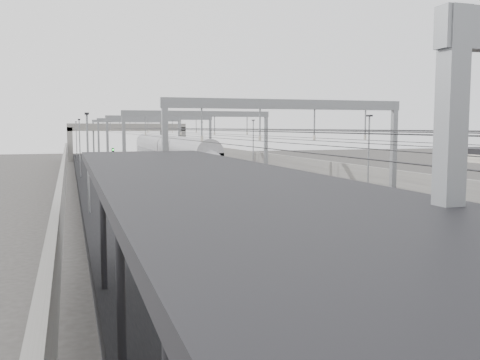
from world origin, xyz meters
TOP-DOWN VIEW (x-y plane):
  - platform_left at (-8.00, 45.00)m, footprint 4.00×120.00m
  - platform_right at (8.00, 45.00)m, footprint 4.00×120.00m
  - tracks at (0.00, 45.00)m, footprint 11.40×140.00m
  - overhead_line at (0.00, 51.62)m, footprint 13.00×140.00m
  - canopy_left at (-8.02, 2.99)m, footprint 4.40×30.00m
  - overbridge at (0.00, 100.00)m, footprint 22.00×2.20m
  - wall_left at (-11.20, 45.00)m, footprint 0.30×120.00m
  - wall_right at (11.20, 45.00)m, footprint 0.30×120.00m
  - train at (1.50, 63.14)m, footprint 2.59×47.26m
  - signal_green at (-5.20, 68.52)m, footprint 0.32×0.32m
  - signal_red_near at (3.20, 63.03)m, footprint 0.32×0.32m
  - signal_red_far at (5.40, 75.52)m, footprint 0.32×0.32m

SIDE VIEW (x-z plane):
  - tracks at x=0.00m, z-range -0.05..0.15m
  - platform_left at x=-8.00m, z-range 0.00..1.00m
  - platform_right at x=8.00m, z-range 0.00..1.00m
  - wall_left at x=-11.20m, z-range 0.00..3.20m
  - wall_right at x=11.20m, z-range 0.00..3.20m
  - train at x=1.50m, z-range -0.03..4.07m
  - signal_green at x=-5.20m, z-range 0.68..4.15m
  - signal_red_near at x=3.20m, z-range 0.68..4.15m
  - signal_red_far at x=5.40m, z-range 0.68..4.15m
  - canopy_left at x=-8.02m, z-range 2.97..7.21m
  - overbridge at x=0.00m, z-range 1.86..8.76m
  - overhead_line at x=0.00m, z-range 2.84..9.44m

